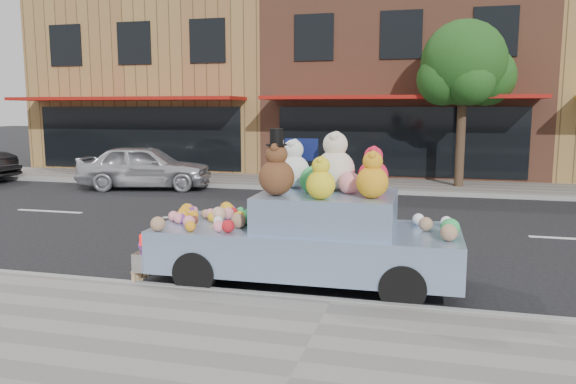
% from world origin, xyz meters
% --- Properties ---
extents(ground, '(120.00, 120.00, 0.00)m').
position_xyz_m(ground, '(0.00, 0.00, 0.00)').
color(ground, black).
rests_on(ground, ground).
extents(near_sidewalk, '(60.00, 3.00, 0.12)m').
position_xyz_m(near_sidewalk, '(0.00, -6.50, 0.06)').
color(near_sidewalk, gray).
rests_on(near_sidewalk, ground).
extents(far_sidewalk, '(60.00, 3.00, 0.12)m').
position_xyz_m(far_sidewalk, '(0.00, 6.50, 0.06)').
color(far_sidewalk, gray).
rests_on(far_sidewalk, ground).
extents(near_kerb, '(60.00, 0.12, 0.13)m').
position_xyz_m(near_kerb, '(0.00, -5.00, 0.07)').
color(near_kerb, gray).
rests_on(near_kerb, ground).
extents(far_kerb, '(60.00, 0.12, 0.13)m').
position_xyz_m(far_kerb, '(0.00, 5.00, 0.07)').
color(far_kerb, gray).
rests_on(far_kerb, ground).
extents(storefront_left, '(10.00, 9.80, 7.30)m').
position_xyz_m(storefront_left, '(-10.00, 11.97, 3.64)').
color(storefront_left, olive).
rests_on(storefront_left, ground).
extents(storefront_mid, '(10.00, 9.80, 7.30)m').
position_xyz_m(storefront_mid, '(0.00, 11.97, 3.64)').
color(storefront_mid, brown).
rests_on(storefront_mid, ground).
extents(street_tree, '(3.00, 2.70, 5.22)m').
position_xyz_m(street_tree, '(2.03, 6.55, 3.69)').
color(street_tree, '#38281C').
rests_on(street_tree, ground).
extents(car_silver, '(4.41, 2.53, 1.41)m').
position_xyz_m(car_silver, '(-7.66, 4.24, 0.71)').
color(car_silver, silver).
rests_on(car_silver, ground).
extents(art_car, '(4.52, 1.85, 2.26)m').
position_xyz_m(art_car, '(-0.52, -4.08, 0.80)').
color(art_car, black).
rests_on(art_car, ground).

